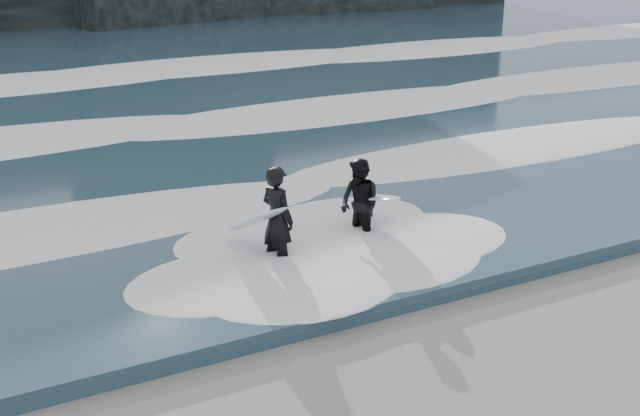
# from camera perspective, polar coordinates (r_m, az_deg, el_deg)

# --- Properties ---
(ground) EXTENTS (120.00, 120.00, 0.00)m
(ground) POSITION_cam_1_polar(r_m,az_deg,el_deg) (11.09, 14.84, -13.62)
(ground) COLOR brown
(ground) RESTS_ON ground
(sea) EXTENTS (90.00, 52.00, 0.30)m
(sea) POSITION_cam_1_polar(r_m,az_deg,el_deg) (36.65, -17.68, 9.56)
(sea) COLOR #253E52
(sea) RESTS_ON ground
(foam_near) EXTENTS (60.00, 3.20, 0.20)m
(foam_near) POSITION_cam_1_polar(r_m,az_deg,el_deg) (17.82, -4.84, 1.35)
(foam_near) COLOR white
(foam_near) RESTS_ON sea
(foam_mid) EXTENTS (60.00, 4.00, 0.24)m
(foam_mid) POSITION_cam_1_polar(r_m,az_deg,el_deg) (24.17, -11.56, 5.95)
(foam_mid) COLOR white
(foam_mid) RESTS_ON sea
(foam_far) EXTENTS (60.00, 4.80, 0.30)m
(foam_far) POSITION_cam_1_polar(r_m,az_deg,el_deg) (32.73, -16.33, 9.13)
(foam_far) COLOR white
(foam_far) RESTS_ON sea
(surfer_left) EXTENTS (1.14, 2.04, 1.96)m
(surfer_left) POSITION_cam_1_polar(r_m,az_deg,el_deg) (14.28, -3.32, -0.79)
(surfer_left) COLOR black
(surfer_left) RESTS_ON ground
(surfer_right) EXTENTS (1.25, 1.97, 1.77)m
(surfer_right) POSITION_cam_1_polar(r_m,az_deg,el_deg) (15.35, 2.96, 0.31)
(surfer_right) COLOR black
(surfer_right) RESTS_ON ground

